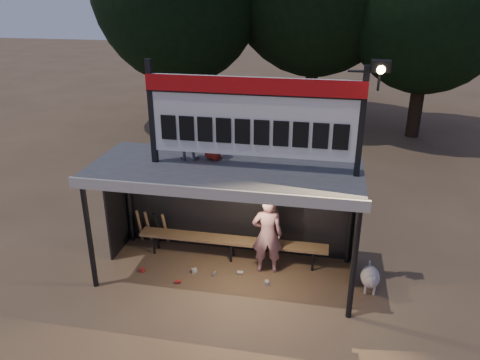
% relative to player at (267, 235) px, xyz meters
% --- Properties ---
extents(ground, '(80.00, 80.00, 0.00)m').
position_rel_player_xyz_m(ground, '(-0.78, -0.25, -0.84)').
color(ground, brown).
rests_on(ground, ground).
extents(player, '(0.66, 0.49, 1.67)m').
position_rel_player_xyz_m(player, '(0.00, 0.00, 0.00)').
color(player, silver).
rests_on(player, ground).
extents(child_a, '(0.50, 0.41, 0.95)m').
position_rel_player_xyz_m(child_a, '(-1.58, 0.02, 1.96)').
color(child_a, gray).
rests_on(child_a, dugout_shelter).
extents(child_b, '(0.55, 0.52, 0.94)m').
position_rel_player_xyz_m(child_b, '(-1.09, 0.11, 1.96)').
color(child_b, '#A62619').
rests_on(child_b, dugout_shelter).
extents(dugout_shelter, '(5.10, 2.08, 2.32)m').
position_rel_player_xyz_m(dugout_shelter, '(-0.78, -0.00, 1.01)').
color(dugout_shelter, '#434346').
rests_on(dugout_shelter, ground).
extents(scoreboard_assembly, '(4.10, 0.27, 1.99)m').
position_rel_player_xyz_m(scoreboard_assembly, '(-0.22, -0.26, 2.49)').
color(scoreboard_assembly, black).
rests_on(scoreboard_assembly, dugout_shelter).
extents(bench, '(4.00, 0.35, 0.48)m').
position_rel_player_xyz_m(bench, '(-0.78, 0.30, -0.40)').
color(bench, olive).
rests_on(bench, ground).
extents(dog, '(0.36, 0.81, 0.49)m').
position_rel_player_xyz_m(dog, '(2.02, -0.27, -0.56)').
color(dog, silver).
rests_on(dog, ground).
extents(bats, '(0.68, 0.35, 0.84)m').
position_rel_player_xyz_m(bats, '(-2.65, 0.57, -0.41)').
color(bats, '#9B7248').
rests_on(bats, ground).
extents(litter, '(2.66, 0.63, 0.08)m').
position_rel_player_xyz_m(litter, '(-1.17, -0.45, -0.80)').
color(litter, '#AB261D').
rests_on(litter, ground).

